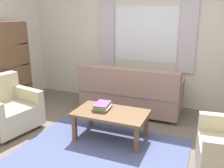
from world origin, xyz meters
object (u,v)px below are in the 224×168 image
book_stack_on_table (102,106)px  bookshelf (9,65)px  couch (130,94)px  armchair_left (6,109)px  coffee_table (111,115)px

book_stack_on_table → bookshelf: bearing=171.1°
book_stack_on_table → bookshelf: size_ratio=0.21×
couch → armchair_left: bearing=41.4°
couch → coffee_table: 1.12m
couch → bookshelf: bearing=17.8°
couch → coffee_table: size_ratio=1.73×
couch → coffee_table: bearing=92.8°
armchair_left → book_stack_on_table: (1.56, 0.42, 0.13)m
armchair_left → book_stack_on_table: bearing=-63.8°
couch → book_stack_on_table: 1.07m
couch → bookshelf: 2.42m
coffee_table → book_stack_on_table: book_stack_on_table is taller
couch → coffee_table: couch is taller
couch → book_stack_on_table: size_ratio=5.37×
book_stack_on_table → coffee_table: bearing=-19.9°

